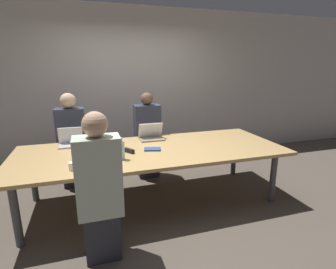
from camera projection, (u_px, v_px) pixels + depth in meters
ground_plane at (153, 200)px, 3.55m from camera, size 24.00×24.00×0.00m
curtain_wall at (129, 87)px, 4.83m from camera, size 12.00×0.06×2.80m
conference_table at (152, 153)px, 3.38m from camera, size 3.39×1.33×0.73m
laptop_far_center at (151, 135)px, 3.81m from camera, size 0.35×0.25×0.24m
person_far_center at (148, 137)px, 4.20m from camera, size 0.40×0.24×1.37m
laptop_near_left at (98, 161)px, 2.73m from camera, size 0.32×0.25×0.24m
person_near_left at (100, 190)px, 2.36m from camera, size 0.40×0.24×1.40m
cup_near_left at (72, 166)px, 2.68m from camera, size 0.08×0.08×0.08m
bottle_near_left at (121, 150)px, 2.97m from camera, size 0.08×0.08×0.26m
laptop_far_left at (71, 140)px, 3.52m from camera, size 0.31×0.23×0.24m
person_far_left at (72, 142)px, 3.87m from camera, size 0.40×0.24×1.40m
cup_far_left at (90, 142)px, 3.50m from camera, size 0.07×0.07×0.10m
stapler at (129, 151)px, 3.22m from camera, size 0.12×0.15×0.05m
notebook at (152, 149)px, 3.33m from camera, size 0.23×0.18×0.02m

